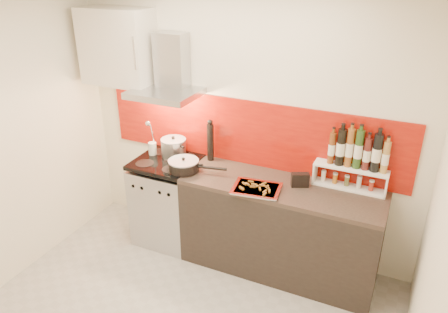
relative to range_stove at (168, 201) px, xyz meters
The scene contains 14 objects.
back_wall 1.15m from the range_stove, 23.53° to the left, with size 3.40×0.02×2.60m, color silver.
right_wall 2.77m from the range_stove, 24.53° to the right, with size 0.02×2.80×2.60m, color silver.
backsplash 1.12m from the range_stove, 21.33° to the left, with size 3.00×0.02×0.64m, color maroon.
range_stove is the anchor object (origin of this frame).
counter 1.20m from the range_stove, ahead, with size 1.80×0.60×0.90m.
range_hood 1.31m from the range_stove, 90.00° to the left, with size 0.62×0.50×0.61m.
upper_cabinet 1.61m from the range_stove, 166.72° to the left, with size 0.70×0.35×0.72m, color beige.
stock_pot 0.57m from the range_stove, 79.24° to the left, with size 0.25×0.25×0.22m.
saute_pan 0.60m from the range_stove, 22.05° to the right, with size 0.55×0.29×0.13m.
utensil_jar 0.61m from the range_stove, 163.38° to the left, with size 0.08×0.12×0.39m.
pepper_mill 0.80m from the range_stove, 29.05° to the left, with size 0.07×0.07×0.42m.
step_shelf 1.92m from the range_stove, ahead, with size 0.63×0.17×0.55m.
caddy_box 1.44m from the range_stove, ahead, with size 0.15×0.07×0.13m, color black.
baking_tray 1.14m from the range_stove, ahead, with size 0.45×0.37×0.03m.
Camera 1 is at (1.45, -2.19, 2.77)m, focal length 35.00 mm.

